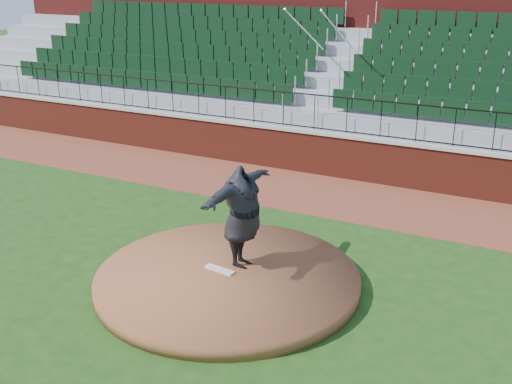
# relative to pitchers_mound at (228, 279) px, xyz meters

# --- Properties ---
(ground) EXTENTS (90.00, 90.00, 0.00)m
(ground) POSITION_rel_pitchers_mound_xyz_m (-0.27, 0.18, -0.12)
(ground) COLOR #1D4313
(ground) RESTS_ON ground
(warning_track) EXTENTS (34.00, 3.20, 0.01)m
(warning_track) POSITION_rel_pitchers_mound_xyz_m (-0.27, 5.58, -0.12)
(warning_track) COLOR brown
(warning_track) RESTS_ON ground
(field_wall) EXTENTS (34.00, 0.35, 1.20)m
(field_wall) POSITION_rel_pitchers_mound_xyz_m (-0.27, 7.18, 0.47)
(field_wall) COLOR maroon
(field_wall) RESTS_ON ground
(wall_cap) EXTENTS (34.00, 0.45, 0.10)m
(wall_cap) POSITION_rel_pitchers_mound_xyz_m (-0.27, 7.18, 1.12)
(wall_cap) COLOR #B7B7B7
(wall_cap) RESTS_ON field_wall
(wall_railing) EXTENTS (34.00, 0.05, 1.00)m
(wall_railing) POSITION_rel_pitchers_mound_xyz_m (-0.27, 7.18, 1.67)
(wall_railing) COLOR black
(wall_railing) RESTS_ON wall_cap
(seating_stands) EXTENTS (34.00, 5.10, 4.60)m
(seating_stands) POSITION_rel_pitchers_mound_xyz_m (-0.27, 9.91, 2.18)
(seating_stands) COLOR gray
(seating_stands) RESTS_ON ground
(concourse_wall) EXTENTS (34.00, 0.50, 5.50)m
(concourse_wall) POSITION_rel_pitchers_mound_xyz_m (-0.27, 12.71, 2.62)
(concourse_wall) COLOR maroon
(concourse_wall) RESTS_ON ground
(pitchers_mound) EXTENTS (5.00, 5.00, 0.25)m
(pitchers_mound) POSITION_rel_pitchers_mound_xyz_m (0.00, 0.00, 0.00)
(pitchers_mound) COLOR brown
(pitchers_mound) RESTS_ON ground
(pitching_rubber) EXTENTS (0.64, 0.24, 0.04)m
(pitching_rubber) POSITION_rel_pitchers_mound_xyz_m (-0.19, 0.03, 0.15)
(pitching_rubber) COLOR white
(pitching_rubber) RESTS_ON pitchers_mound
(pitcher) EXTENTS (0.72, 2.50, 2.03)m
(pitcher) POSITION_rel_pitchers_mound_xyz_m (0.08, 0.44, 1.14)
(pitcher) COLOR black
(pitcher) RESTS_ON pitchers_mound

